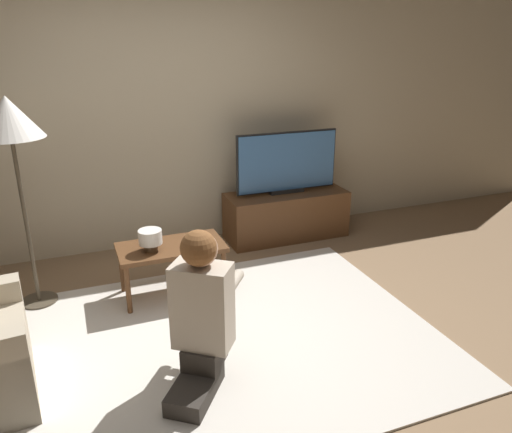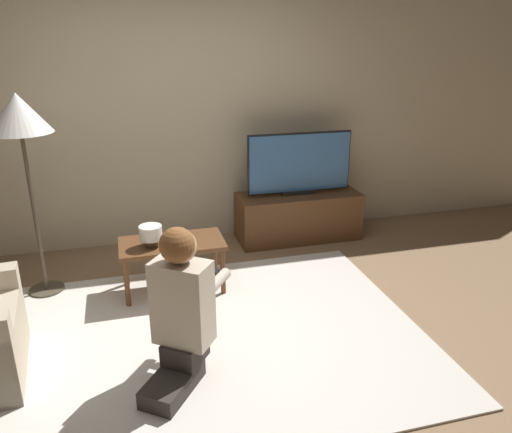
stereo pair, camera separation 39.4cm
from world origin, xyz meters
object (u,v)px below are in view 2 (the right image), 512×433
coffee_table (172,248)px  person_kneeling (181,305)px  floor_lamp (19,122)px  table_lamp (151,234)px  tv (300,163)px

coffee_table → person_kneeling: size_ratio=0.84×
coffee_table → person_kneeling: (-0.07, -1.15, 0.13)m
coffee_table → floor_lamp: floor_lamp is taller
table_lamp → tv: bearing=28.8°
floor_lamp → person_kneeling: bearing=-55.6°
tv → table_lamp: (-1.54, -0.85, -0.26)m
tv → coffee_table: tv is taller
floor_lamp → table_lamp: bearing=-19.0°
floor_lamp → person_kneeling: size_ratio=1.63×
floor_lamp → table_lamp: 1.26m
tv → table_lamp: bearing=-151.2°
tv → floor_lamp: bearing=-167.1°
tv → person_kneeling: (-1.44, -1.95, -0.28)m
floor_lamp → person_kneeling: floor_lamp is taller
person_kneeling → table_lamp: (-0.10, 1.11, 0.02)m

